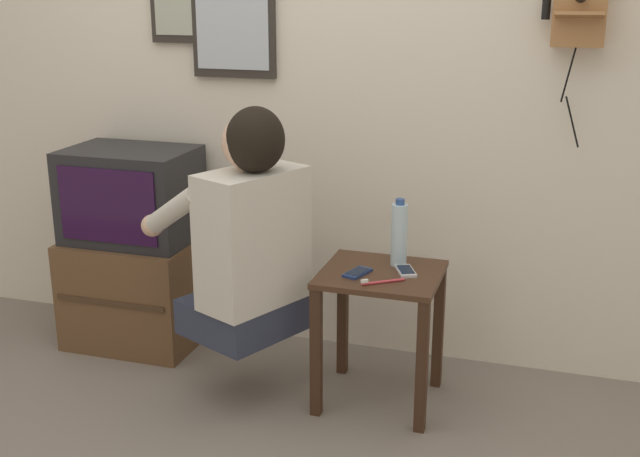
# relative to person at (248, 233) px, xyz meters

# --- Properties ---
(wall_back) EXTENTS (6.80, 0.05, 2.55)m
(wall_back) POSITION_rel_person_xyz_m (0.09, 0.63, 0.58)
(wall_back) COLOR silver
(wall_back) RESTS_ON ground_plane
(side_table) EXTENTS (0.45, 0.42, 0.54)m
(side_table) POSITION_rel_person_xyz_m (0.48, 0.15, -0.29)
(side_table) COLOR #422819
(side_table) RESTS_ON ground_plane
(person) EXTENTS (0.65, 0.59, 0.89)m
(person) POSITION_rel_person_xyz_m (0.00, 0.00, 0.00)
(person) COLOR #2D3347
(person) RESTS_ON ground_plane
(tv_stand) EXTENTS (0.58, 0.43, 0.49)m
(tv_stand) POSITION_rel_person_xyz_m (-0.71, 0.35, -0.45)
(tv_stand) COLOR brown
(tv_stand) RESTS_ON ground_plane
(television) EXTENTS (0.55, 0.40, 0.41)m
(television) POSITION_rel_person_xyz_m (-0.70, 0.37, -0.00)
(television) COLOR #232326
(television) RESTS_ON tv_stand
(wall_phone_antique) EXTENTS (0.23, 0.18, 0.74)m
(wall_phone_antique) POSITION_rel_person_xyz_m (1.11, 0.55, 0.83)
(wall_phone_antique) COLOR #9E6B3D
(cell_phone_held) EXTENTS (0.10, 0.14, 0.01)m
(cell_phone_held) POSITION_rel_person_xyz_m (0.40, 0.10, -0.15)
(cell_phone_held) COLOR navy
(cell_phone_held) RESTS_ON side_table
(cell_phone_spare) EXTENTS (0.11, 0.14, 0.01)m
(cell_phone_spare) POSITION_rel_person_xyz_m (0.57, 0.17, -0.15)
(cell_phone_spare) COLOR silver
(cell_phone_spare) RESTS_ON side_table
(water_bottle) EXTENTS (0.06, 0.06, 0.27)m
(water_bottle) POSITION_rel_person_xyz_m (0.53, 0.24, -0.03)
(water_bottle) COLOR silver
(water_bottle) RESTS_ON side_table
(toothbrush) EXTENTS (0.15, 0.11, 0.02)m
(toothbrush) POSITION_rel_person_xyz_m (0.50, 0.03, -0.15)
(toothbrush) COLOR #D83F4C
(toothbrush) RESTS_ON side_table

